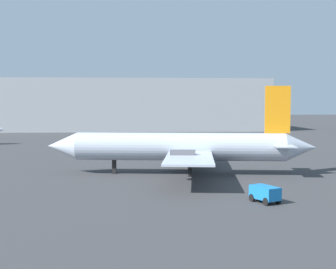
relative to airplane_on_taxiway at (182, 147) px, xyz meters
The scene contains 3 objects.
airplane_on_taxiway is the anchor object (origin of this frame).
baggage_cart 15.99m from the airplane_on_taxiway, 71.62° to the right, with size 2.20×2.72×1.30m.
terminal_building 88.24m from the airplane_on_taxiway, 96.26° to the left, with size 84.24×25.56×14.57m, color #999EA3.
Camera 1 is at (0.31, -8.49, 7.79)m, focal length 49.96 mm.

